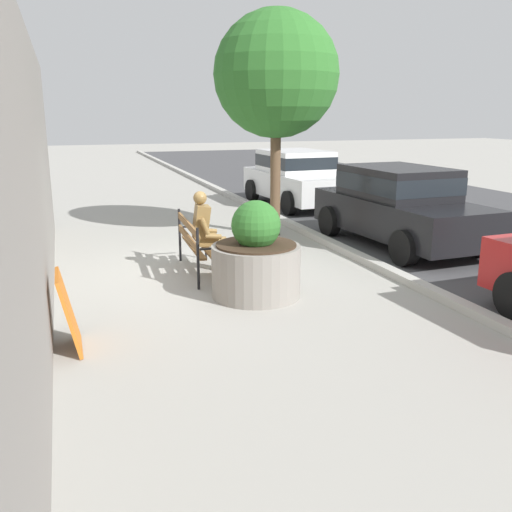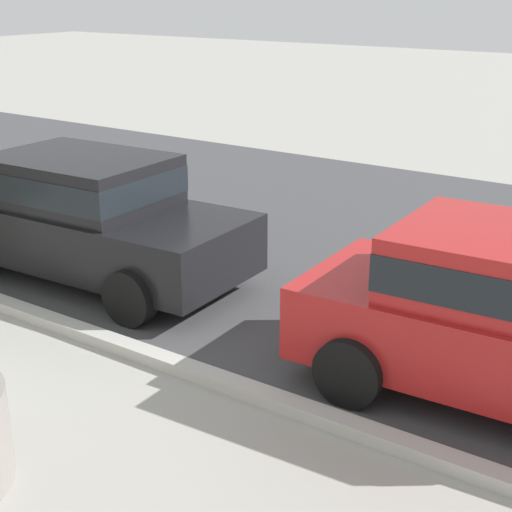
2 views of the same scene
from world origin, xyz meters
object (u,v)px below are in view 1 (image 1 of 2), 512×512
Objects in this scene: park_bench at (198,241)px; parked_car_black at (399,204)px; bronze_statue_seated at (210,233)px; concrete_planter at (256,261)px; parked_car_white at (296,176)px; leaning_signboard at (69,312)px; street_tree_near_bench at (276,75)px.

park_bench is 0.44× the size of parked_car_black.
concrete_planter reaches higher than bronze_statue_seated.
parked_car_black reaches higher than bronze_statue_seated.
parked_car_white is at bearing 180.00° from parked_car_black.
parked_car_black is at bearing 117.49° from leaning_signboard.
concrete_planter is 4.36m from parked_car_black.
bronze_statue_seated is 4.15m from parked_car_black.
parked_car_white reaches higher than bronze_statue_seated.
parked_car_black is at bearing 119.97° from concrete_planter.
bronze_statue_seated is 4.17m from street_tree_near_bench.
street_tree_near_bench reaches higher than park_bench.
street_tree_near_bench is at bearing 155.43° from concrete_planter.
parked_car_white is (-7.45, 3.77, 0.31)m from concrete_planter.
park_bench is 0.39× the size of street_tree_near_bench.
bronze_statue_seated reaches higher than park_bench.
park_bench is 2.02× the size of leaning_signboard.
street_tree_near_bench is 3.62m from parked_car_black.
street_tree_near_bench is at bearing 138.86° from leaning_signboard.
leaning_signboard is at bearing -38.78° from park_bench.
park_bench is 4.34m from street_tree_near_bench.
park_bench reaches higher than leaning_signboard.
bronze_statue_seated is at bearing -34.09° from parked_car_white.
park_bench is 0.25m from bronze_statue_seated.
parked_car_white reaches higher than leaning_signboard.
concrete_planter is 1.56× the size of leaning_signboard.
parked_car_black reaches higher than concrete_planter.
leaning_signboard is (2.59, -2.08, -0.09)m from park_bench.
concrete_planter is 2.84m from leaning_signboard.
parked_car_black reaches higher than leaning_signboard.
street_tree_near_bench reaches higher than leaning_signboard.
bronze_statue_seated is 0.33× the size of parked_car_black.
street_tree_near_bench is at bearing -29.16° from parked_car_white.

